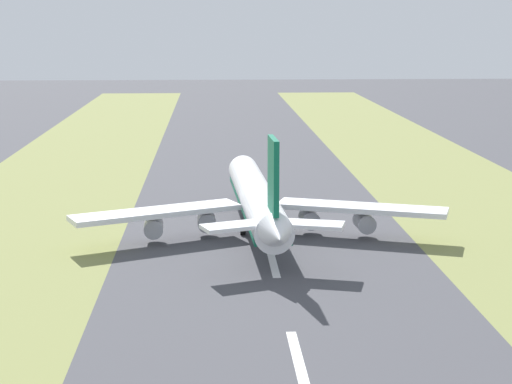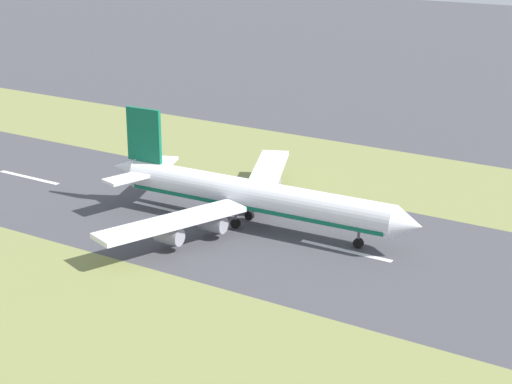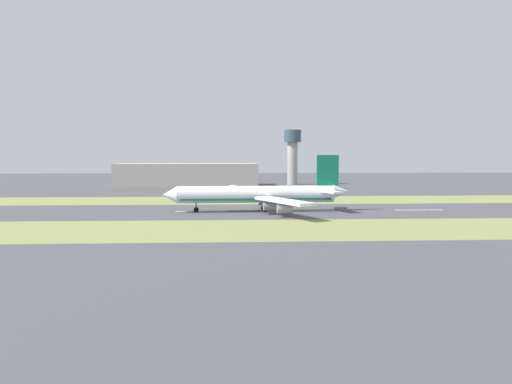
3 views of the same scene
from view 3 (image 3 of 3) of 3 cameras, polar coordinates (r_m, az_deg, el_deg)
The scene contains 10 objects.
ground_plane at distance 180.43m, azimuth 1.56°, elevation -2.18°, with size 800.00×800.00×0.00m, color #424247.
grass_median_west at distance 135.99m, azimuth 3.10°, elevation -4.25°, with size 40.00×600.00×0.01m, color olive.
grass_median_east at distance 225.09m, azimuth 0.63°, elevation -0.92°, with size 40.00×600.00×0.01m, color olive.
centreline_dash_near at distance 192.82m, azimuth 18.09°, elevation -1.97°, with size 1.20×18.00×0.01m, color silver.
centreline_dash_mid at distance 182.25m, azimuth 6.27°, elevation -2.13°, with size 1.20×18.00×0.01m, color silver.
centreline_dash_far at distance 180.15m, azimuth -6.40°, elevation -2.21°, with size 1.20×18.00×0.01m, color silver.
airplane_main_jet at distance 178.19m, azimuth 0.61°, elevation -0.31°, with size 64.07×67.18×20.20m.
terminal_building at distance 335.99m, azimuth -7.79°, elevation 1.98°, with size 36.00×92.31×14.89m, color #A39E93.
control_tower at distance 347.37m, azimuth 4.19°, elevation 4.70°, with size 12.00×12.00×37.83m.
service_truck at distance 288.09m, azimuth -2.76°, elevation 0.51°, with size 5.18×6.20×3.10m.
Camera 3 is at (-178.75, 14.54, 19.82)m, focal length 35.00 mm.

